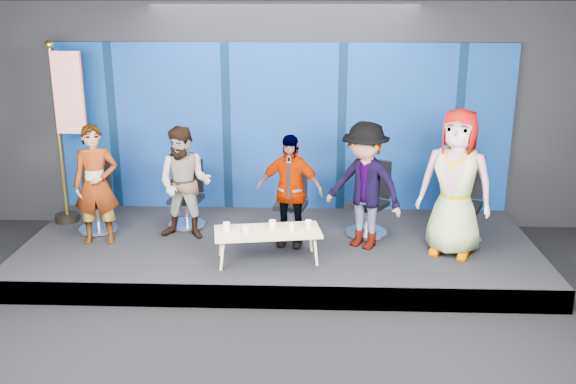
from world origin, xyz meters
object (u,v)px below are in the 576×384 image
chair_c (291,211)px  mug_d (292,227)px  chair_a (97,208)px  flag_stand (67,129)px  mug_b (246,229)px  mug_c (272,224)px  panelist_c (289,190)px  panelist_a (96,185)px  panelist_b (185,183)px  chair_b (187,205)px  panelist_e (456,183)px  mug_a (227,227)px  panelist_d (365,186)px  mug_e (308,224)px  chair_d (369,211)px  chair_e (459,214)px  coffee_table (268,233)px

chair_c → mug_d: chair_c is taller
chair_a → flag_stand: size_ratio=0.38×
mug_b → mug_c: mug_c is taller
chair_a → panelist_c: size_ratio=0.66×
chair_a → panelist_a: size_ratio=0.62×
panelist_b → chair_b: bearing=107.0°
panelist_e → panelist_c: bearing=-162.8°
panelist_a → mug_c: bearing=-22.2°
mug_a → mug_c: bearing=10.5°
chair_a → mug_a: chair_a is taller
chair_c → mug_c: (-0.21, -1.00, 0.15)m
mug_b → flag_stand: size_ratio=0.03×
panelist_e → flag_stand: flag_stand is taller
panelist_d → mug_e: panelist_d is taller
mug_c → mug_e: mug_c is taller
chair_a → mug_a: bearing=-38.6°
mug_b → mug_c: 0.37m
chair_b → mug_a: 1.51m
panelist_b → panelist_e: size_ratio=0.82×
mug_a → chair_d: bearing=29.1°
chair_e → panelist_e: bearing=-88.5°
chair_b → chair_c: chair_b is taller
chair_d → chair_e: size_ratio=0.89×
panelist_c → coffee_table: panelist_c is taller
panelist_a → mug_a: size_ratio=15.21×
chair_a → chair_e: size_ratio=0.85×
panelist_b → mug_d: (1.50, -0.76, -0.33)m
panelist_e → mug_e: bearing=-149.8°
chair_c → panelist_e: (2.13, -0.75, 0.65)m
chair_c → mug_c: 1.03m
coffee_table → panelist_b: bearing=146.7°
mug_c → chair_e: bearing=16.0°
panelist_a → chair_c: panelist_a is taller
mug_e → mug_a: bearing=-171.9°
panelist_c → mug_c: bearing=-101.1°
panelist_b → panelist_c: (1.45, -0.20, -0.02)m
mug_b → chair_e: bearing=17.4°
coffee_table → mug_d: (0.31, 0.02, 0.08)m
mug_b → panelist_c: bearing=51.7°
flag_stand → coffee_table: bearing=-22.7°
flag_stand → mug_a: bearing=-27.6°
panelist_b → panelist_e: panelist_e is taller
chair_e → mug_c: 2.64m
chair_b → flag_stand: (-1.73, 0.10, 1.09)m
chair_a → chair_e: bearing=-13.4°
panelist_c → flag_stand: flag_stand is taller
mug_a → flag_stand: size_ratio=0.04×
panelist_c → mug_b: (-0.53, -0.67, -0.31)m
panelist_b → chair_c: (1.46, 0.30, -0.48)m
mug_b → panelist_b: bearing=136.7°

